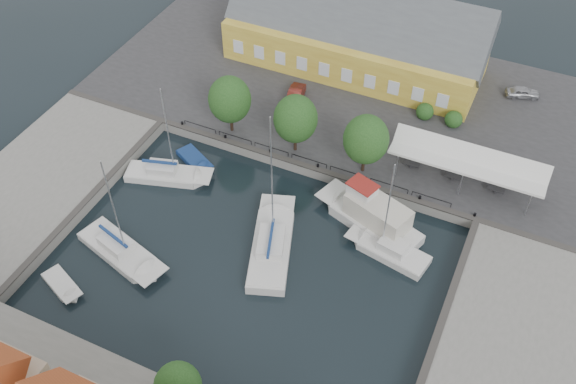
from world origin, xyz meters
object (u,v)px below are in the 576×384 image
(launch_sw, at_px, (63,286))
(tent_canopy, at_px, (469,160))
(west_boat_a, at_px, (167,175))
(warehouse, at_px, (352,35))
(center_sailboat, at_px, (272,246))
(east_boat_a, at_px, (389,251))
(launch_nw, at_px, (195,160))
(car_red, at_px, (295,96))
(trawler, at_px, (372,218))
(car_silver, at_px, (523,92))
(west_boat_d, at_px, (121,252))

(launch_sw, bearing_deg, tent_canopy, 42.74)
(tent_canopy, distance_m, west_boat_a, 28.11)
(warehouse, distance_m, launch_sw, 40.20)
(tent_canopy, bearing_deg, center_sailboat, -132.92)
(east_boat_a, bearing_deg, launch_nw, 171.81)
(tent_canopy, distance_m, launch_sw, 36.69)
(car_red, distance_m, launch_nw, 13.05)
(trawler, relative_size, launch_nw, 2.29)
(warehouse, distance_m, east_boat_a, 27.63)
(east_boat_a, relative_size, launch_nw, 2.29)
(launch_sw, bearing_deg, warehouse, 75.19)
(tent_canopy, relative_size, car_red, 3.43)
(east_boat_a, bearing_deg, launch_sw, -147.80)
(west_boat_a, bearing_deg, east_boat_a, 0.17)
(launch_sw, relative_size, launch_nw, 0.96)
(car_red, relative_size, launch_nw, 0.88)
(car_red, bearing_deg, west_boat_a, -122.97)
(center_sailboat, xyz_separation_m, trawler, (6.85, 6.15, 0.65))
(launch_nw, bearing_deg, warehouse, 68.81)
(center_sailboat, bearing_deg, trawler, 41.89)
(car_silver, bearing_deg, tent_canopy, 150.45)
(tent_canopy, xyz_separation_m, center_sailboat, (-13.00, -13.98, -3.32))
(car_red, relative_size, west_boat_d, 0.34)
(tent_canopy, height_order, west_boat_a, west_boat_a)
(east_boat_a, bearing_deg, car_silver, 76.43)
(tent_canopy, xyz_separation_m, car_silver, (2.51, 15.41, -2.08))
(tent_canopy, relative_size, trawler, 1.32)
(warehouse, relative_size, car_red, 7.00)
(west_boat_d, bearing_deg, tent_canopy, 39.17)
(tent_canopy, height_order, car_silver, tent_canopy)
(west_boat_d, bearing_deg, car_silver, 52.66)
(center_sailboat, relative_size, west_boat_d, 1.19)
(center_sailboat, height_order, east_boat_a, center_sailboat)
(car_red, relative_size, launch_sw, 0.91)
(warehouse, bearing_deg, launch_sw, -104.81)
(car_red, xyz_separation_m, center_sailboat, (6.23, -18.53, -1.31))
(car_silver, xyz_separation_m, launch_nw, (-27.26, -22.58, -1.51))
(warehouse, xyz_separation_m, tent_canopy, (16.60, -13.86, -0.74))
(car_silver, height_order, car_red, car_red)
(west_boat_d, height_order, launch_sw, west_boat_d)
(warehouse, xyz_separation_m, center_sailboat, (3.60, -27.83, -4.07))
(car_silver, height_order, west_boat_a, west_boat_a)
(west_boat_a, height_order, launch_nw, west_boat_a)
(car_red, bearing_deg, east_boat_a, -52.10)
(launch_nw, bearing_deg, car_red, 64.81)
(tent_canopy, height_order, car_red, tent_canopy)
(trawler, distance_m, launch_sw, 26.74)
(car_silver, distance_m, launch_sw, 49.78)
(car_silver, height_order, center_sailboat, center_sailboat)
(trawler, relative_size, west_boat_a, 0.95)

